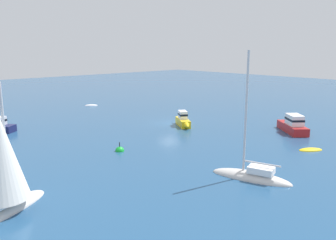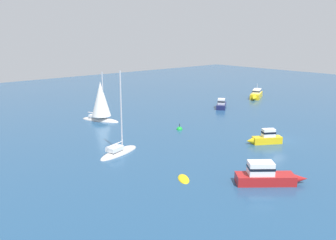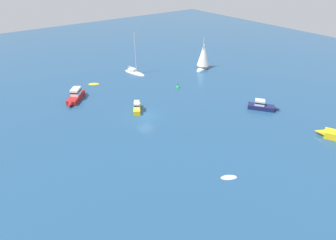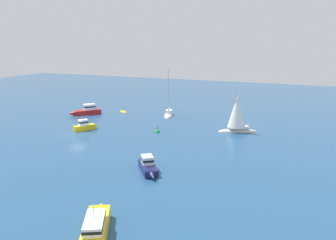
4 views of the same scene
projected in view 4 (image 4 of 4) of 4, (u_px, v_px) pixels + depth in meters
ground_plane at (77, 133)px, 55.82m from camera, size 160.00×160.00×0.00m
powerboat at (148, 166)px, 39.60m from camera, size 5.15×4.29×1.77m
powerboat_1 at (96, 225)px, 26.88m from camera, size 7.14×4.61×2.90m
dinghy at (123, 112)px, 72.52m from camera, size 2.13×2.49×0.45m
motor_cruiser at (85, 126)px, 57.89m from camera, size 4.31×3.22×1.86m
sailboat at (169, 115)px, 68.96m from camera, size 6.26×3.32×9.90m
motor_cruiser_1 at (87, 110)px, 70.03m from camera, size 5.85×5.26×2.10m
ketch at (237, 116)px, 56.43m from camera, size 4.39×6.75×8.10m
channel_buoy at (157, 132)px, 56.67m from camera, size 0.85×0.85×1.28m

